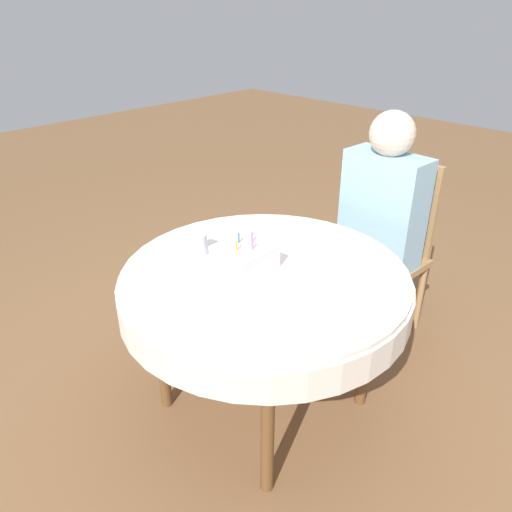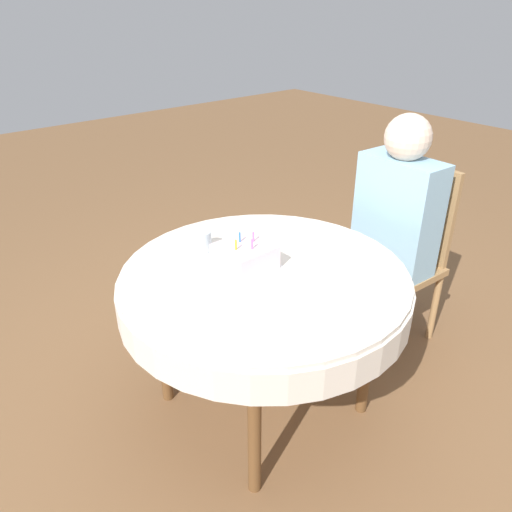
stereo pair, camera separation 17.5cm
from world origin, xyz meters
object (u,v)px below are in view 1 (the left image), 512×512
object	(u,v)px
person	(381,209)
drinking_glass	(198,244)
birthday_cake	(245,257)
chair	(386,244)

from	to	relation	value
person	drinking_glass	world-z (taller)	person
person	birthday_cake	distance (m)	0.88
chair	person	world-z (taller)	person
chair	person	distance (m)	0.25
chair	drinking_glass	bearing A→B (deg)	-104.47
birthday_cake	chair	bearing A→B (deg)	84.63
birthday_cake	drinking_glass	size ratio (longest dim) A/B	2.21
birthday_cake	drinking_glass	bearing A→B (deg)	-168.83
chair	person	xyz separation A→B (m)	(-0.01, -0.10, 0.23)
chair	birthday_cake	bearing A→B (deg)	-92.22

